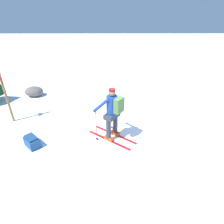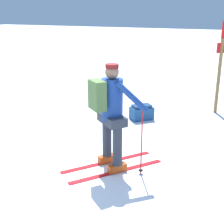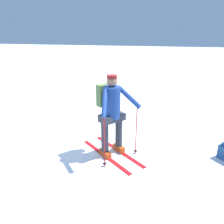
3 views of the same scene
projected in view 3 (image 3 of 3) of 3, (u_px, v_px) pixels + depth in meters
ground_plane at (99, 140)px, 5.29m from camera, size 80.00×80.00×0.00m
skier at (111, 111)px, 4.38m from camera, size 1.58×1.35×1.69m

